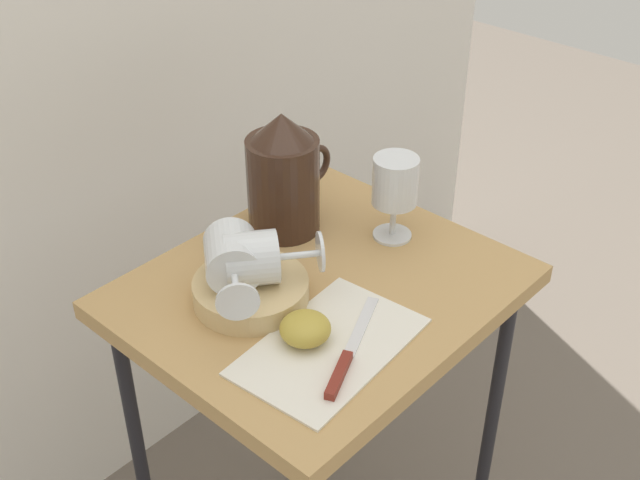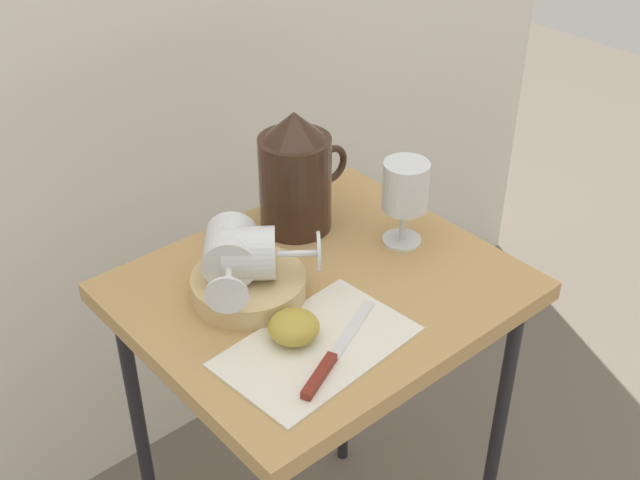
% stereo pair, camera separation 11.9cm
% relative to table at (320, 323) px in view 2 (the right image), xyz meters
% --- Properties ---
extents(curtain_drape, '(2.40, 0.03, 2.08)m').
position_rel_table_xyz_m(curtain_drape, '(0.00, 0.53, 0.38)').
color(curtain_drape, silver).
rests_on(curtain_drape, ground_plane).
extents(table, '(0.56, 0.48, 0.73)m').
position_rel_table_xyz_m(table, '(0.00, 0.00, 0.00)').
color(table, tan).
rests_on(table, ground_plane).
extents(linen_napkin, '(0.28, 0.19, 0.00)m').
position_rel_table_xyz_m(linen_napkin, '(-0.10, -0.11, 0.08)').
color(linen_napkin, silver).
rests_on(linen_napkin, table).
extents(basket_tray, '(0.17, 0.17, 0.03)m').
position_rel_table_xyz_m(basket_tray, '(-0.10, 0.05, 0.09)').
color(basket_tray, tan).
rests_on(basket_tray, table).
extents(pitcher, '(0.17, 0.12, 0.21)m').
position_rel_table_xyz_m(pitcher, '(0.08, 0.15, 0.16)').
color(pitcher, '#382319').
rests_on(pitcher, table).
extents(wine_glass_upright, '(0.07, 0.07, 0.14)m').
position_rel_table_xyz_m(wine_glass_upright, '(0.18, -0.00, 0.17)').
color(wine_glass_upright, silver).
rests_on(wine_glass_upright, table).
extents(wine_glass_tipped_near, '(0.15, 0.14, 0.08)m').
position_rel_table_xyz_m(wine_glass_tipped_near, '(-0.09, 0.04, 0.15)').
color(wine_glass_tipped_near, silver).
rests_on(wine_glass_tipped_near, basket_tray).
extents(wine_glass_tipped_far, '(0.15, 0.16, 0.08)m').
position_rel_table_xyz_m(wine_glass_tipped_far, '(-0.11, 0.07, 0.15)').
color(wine_glass_tipped_far, silver).
rests_on(wine_glass_tipped_far, basket_tray).
extents(apple_half_left, '(0.07, 0.07, 0.04)m').
position_rel_table_xyz_m(apple_half_left, '(-0.11, -0.07, 0.10)').
color(apple_half_left, '#B29938').
rests_on(apple_half_left, linen_napkin).
extents(knife, '(0.20, 0.10, 0.01)m').
position_rel_table_xyz_m(knife, '(-0.11, -0.15, 0.09)').
color(knife, silver).
rests_on(knife, linen_napkin).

